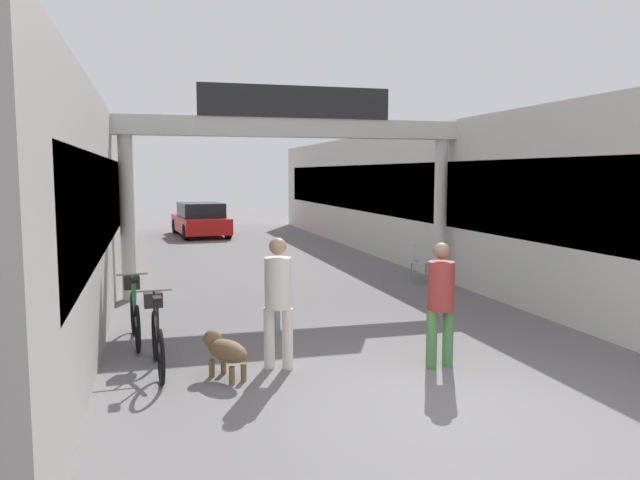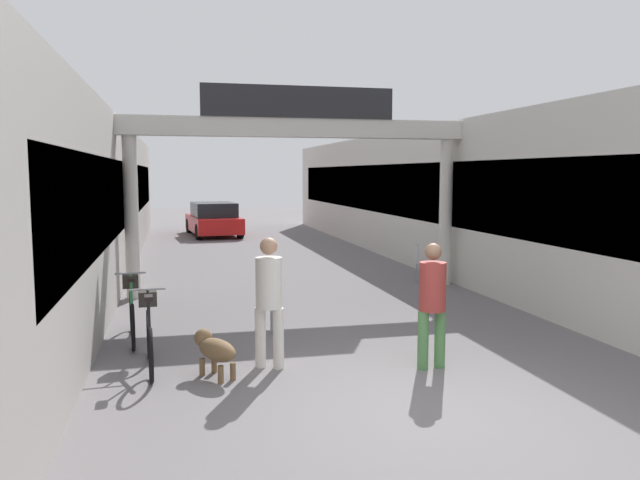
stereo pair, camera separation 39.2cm
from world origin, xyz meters
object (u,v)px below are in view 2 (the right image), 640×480
at_px(bicycle_green_second, 132,311).
at_px(pedestrian_companion, 432,298).
at_px(pedestrian_with_dog, 269,294).
at_px(bicycle_black_nearest, 149,334).
at_px(dog_on_leash, 214,349).
at_px(bollard_post_metal, 273,302).
at_px(parked_car_red, 214,220).
at_px(cafe_chair_aluminium_nearer, 422,259).

bearing_deg(bicycle_green_second, pedestrian_companion, -31.13).
relative_size(pedestrian_with_dog, bicycle_black_nearest, 0.99).
relative_size(dog_on_leash, bollard_post_metal, 0.78).
xyz_separation_m(dog_on_leash, bollard_post_metal, (1.02, 1.85, 0.16)).
xyz_separation_m(pedestrian_with_dog, pedestrian_companion, (2.01, -0.49, -0.04)).
xyz_separation_m(pedestrian_companion, bicycle_green_second, (-3.81, 2.30, -0.48)).
height_order(dog_on_leash, parked_car_red, parked_car_red).
bearing_deg(bicycle_green_second, dog_on_leash, -61.49).
distance_m(dog_on_leash, bicycle_green_second, 2.29).
height_order(pedestrian_companion, bollard_post_metal, pedestrian_companion).
bearing_deg(bicycle_black_nearest, bicycle_green_second, 101.92).
xyz_separation_m(pedestrian_with_dog, cafe_chair_aluminium_nearer, (4.31, 5.42, -0.42)).
bearing_deg(bicycle_black_nearest, parked_car_red, 83.79).
xyz_separation_m(bicycle_green_second, parked_car_red, (2.17, 15.65, 0.21)).
relative_size(pedestrian_companion, bicycle_black_nearest, 0.95).
xyz_separation_m(pedestrian_companion, dog_on_leash, (-2.72, 0.30, -0.57)).
bearing_deg(bicycle_black_nearest, bollard_post_metal, 35.64).
bearing_deg(pedestrian_with_dog, parked_car_red, 88.80).
relative_size(pedestrian_with_dog, bollard_post_metal, 1.69).
distance_m(bicycle_black_nearest, bollard_post_metal, 2.22).
relative_size(pedestrian_companion, bicycle_green_second, 0.95).
distance_m(pedestrian_with_dog, bollard_post_metal, 1.75).
height_order(bollard_post_metal, cafe_chair_aluminium_nearer, bollard_post_metal).
xyz_separation_m(bicycle_green_second, bollard_post_metal, (2.11, -0.16, 0.07)).
height_order(pedestrian_with_dog, bollard_post_metal, pedestrian_with_dog).
bearing_deg(parked_car_red, cafe_chair_aluminium_nearer, -71.89).
height_order(bicycle_green_second, bollard_post_metal, bollard_post_metal).
bearing_deg(dog_on_leash, bicycle_black_nearest, 144.63).
bearing_deg(cafe_chair_aluminium_nearer, bicycle_green_second, -149.45).
height_order(bicycle_black_nearest, bicycle_green_second, same).
bearing_deg(bollard_post_metal, bicycle_black_nearest, -144.36).
bearing_deg(pedestrian_companion, parked_car_red, 95.24).
height_order(bicycle_green_second, parked_car_red, parked_car_red).
bearing_deg(bicycle_green_second, pedestrian_with_dog, -45.26).
distance_m(bicycle_green_second, bollard_post_metal, 2.12).
relative_size(pedestrian_companion, cafe_chair_aluminium_nearer, 1.81).
bearing_deg(bollard_post_metal, bicycle_green_second, 175.79).
height_order(pedestrian_companion, bicycle_green_second, pedestrian_companion).
xyz_separation_m(pedestrian_with_dog, bicycle_black_nearest, (-1.49, 0.37, -0.52)).
relative_size(pedestrian_with_dog, bicycle_green_second, 1.00).
xyz_separation_m(bicycle_black_nearest, bicycle_green_second, (-0.31, 1.45, 0.00)).
bearing_deg(dog_on_leash, cafe_chair_aluminium_nearer, 48.22).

